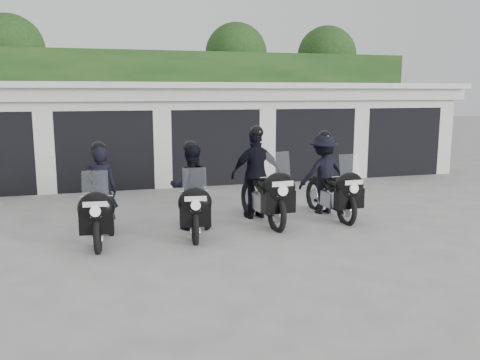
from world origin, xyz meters
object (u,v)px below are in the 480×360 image
object	(u,v)px
police_bike_c	(260,179)
police_bike_d	(327,178)
police_bike_a	(100,201)
police_bike_b	(192,193)

from	to	relation	value
police_bike_c	police_bike_d	xyz separation A→B (m)	(1.58, 0.02, -0.05)
police_bike_a	police_bike_d	world-z (taller)	police_bike_d
police_bike_a	police_bike_c	size ratio (longest dim) A/B	0.90
police_bike_c	police_bike_d	world-z (taller)	police_bike_c
police_bike_a	police_bike_b	distance (m)	1.73
police_bike_d	police_bike_b	bearing A→B (deg)	-173.11
police_bike_a	police_bike_c	bearing A→B (deg)	15.75
police_bike_c	police_bike_a	bearing A→B (deg)	-172.52
police_bike_b	police_bike_d	xyz separation A→B (m)	(3.13, 0.51, 0.05)
police_bike_a	police_bike_c	xyz separation A→B (m)	(3.28, 0.63, 0.14)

